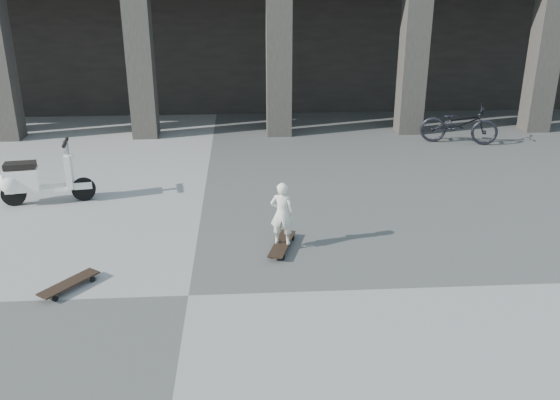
{
  "coord_description": "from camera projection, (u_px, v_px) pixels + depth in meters",
  "views": [
    {
      "loc": [
        0.8,
        -7.2,
        4.2
      ],
      "look_at": [
        1.39,
        1.88,
        0.65
      ],
      "focal_mm": 38.0,
      "sensor_mm": 36.0,
      "label": 1
    }
  ],
  "objects": [
    {
      "name": "colonnade",
      "position": [
        216.0,
        7.0,
        19.87
      ],
      "size": [
        28.0,
        8.82,
        6.0
      ],
      "color": "black",
      "rests_on": "ground"
    },
    {
      "name": "longboard",
      "position": [
        282.0,
        244.0,
        9.51
      ],
      "size": [
        0.52,
        1.05,
        0.1
      ],
      "rotation": [
        0.0,
        0.0,
        1.28
      ],
      "color": "black",
      "rests_on": "ground"
    },
    {
      "name": "scooter",
      "position": [
        30.0,
        180.0,
        11.2
      ],
      "size": [
        1.73,
        0.68,
        1.21
      ],
      "rotation": [
        0.0,
        0.0,
        0.15
      ],
      "color": "black",
      "rests_on": "ground"
    },
    {
      "name": "ground",
      "position": [
        188.0,
        296.0,
        8.17
      ],
      "size": [
        90.0,
        90.0,
        0.0
      ],
      "primitive_type": "plane",
      "color": "#494A47",
      "rests_on": "ground"
    },
    {
      "name": "child",
      "position": [
        282.0,
        213.0,
        9.32
      ],
      "size": [
        0.42,
        0.33,
        1.03
      ],
      "primitive_type": "imported",
      "rotation": [
        0.0,
        0.0,
        2.91
      ],
      "color": "silver",
      "rests_on": "longboard"
    },
    {
      "name": "skateboard_spare",
      "position": [
        69.0,
        284.0,
        8.31
      ],
      "size": [
        0.73,
        0.87,
        0.11
      ],
      "rotation": [
        0.0,
        0.0,
        0.93
      ],
      "color": "black",
      "rests_on": "ground"
    },
    {
      "name": "bicycle",
      "position": [
        459.0,
        124.0,
        15.16
      ],
      "size": [
        2.04,
        1.2,
        1.01
      ],
      "primitive_type": "imported",
      "rotation": [
        0.0,
        0.0,
        1.28
      ],
      "color": "black",
      "rests_on": "ground"
    }
  ]
}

